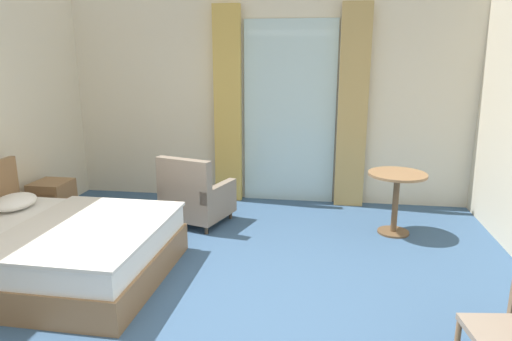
{
  "coord_description": "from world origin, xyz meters",
  "views": [
    {
      "loc": [
        0.83,
        -3.1,
        2.03
      ],
      "look_at": [
        0.24,
        0.75,
        1.05
      ],
      "focal_mm": 31.65,
      "sensor_mm": 36.0,
      "label": 1
    }
  ],
  "objects_px": {
    "bed": "(52,249)",
    "round_cafe_table": "(396,189)",
    "nightstand": "(53,202)",
    "armchair_by_window": "(195,198)"
  },
  "relations": [
    {
      "from": "round_cafe_table",
      "to": "armchair_by_window",
      "type": "bearing_deg",
      "value": -178.52
    },
    {
      "from": "bed",
      "to": "round_cafe_table",
      "type": "xyz_separation_m",
      "value": [
        3.34,
        1.62,
        0.26
      ]
    },
    {
      "from": "armchair_by_window",
      "to": "round_cafe_table",
      "type": "bearing_deg",
      "value": 1.48
    },
    {
      "from": "nightstand",
      "to": "round_cafe_table",
      "type": "height_order",
      "value": "round_cafe_table"
    },
    {
      "from": "bed",
      "to": "nightstand",
      "type": "relative_size",
      "value": 3.84
    },
    {
      "from": "bed",
      "to": "armchair_by_window",
      "type": "bearing_deg",
      "value": 58.85
    },
    {
      "from": "nightstand",
      "to": "round_cafe_table",
      "type": "relative_size",
      "value": 0.73
    },
    {
      "from": "nightstand",
      "to": "round_cafe_table",
      "type": "bearing_deg",
      "value": 4.05
    },
    {
      "from": "bed",
      "to": "round_cafe_table",
      "type": "height_order",
      "value": "bed"
    },
    {
      "from": "bed",
      "to": "armchair_by_window",
      "type": "distance_m",
      "value": 1.82
    }
  ]
}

